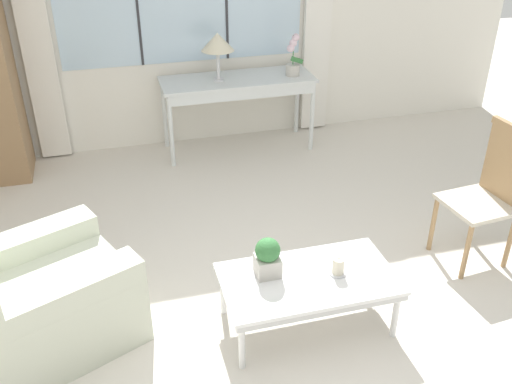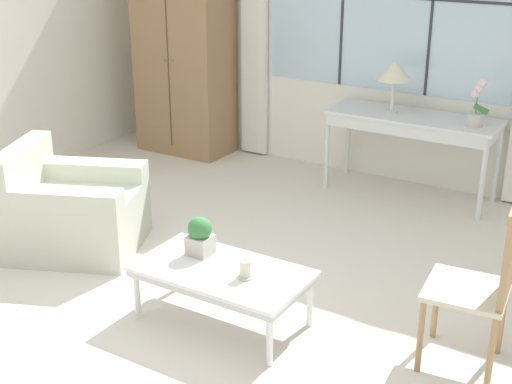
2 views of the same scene
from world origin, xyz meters
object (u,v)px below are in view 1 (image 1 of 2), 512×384
Objects in this scene: potted_orchid at (293,60)px; armchair_upholstered at (42,303)px; table_lamp at (218,43)px; coffee_table at (308,282)px; console_table at (237,86)px; pillar_candle at (338,267)px; side_chair_wooden at (492,188)px; potted_plant_small at (268,257)px.

potted_orchid reaches higher than armchair_upholstered.
table_lamp reaches higher than coffee_table.
console_table reaches higher than pillar_candle.
pillar_candle is (1.76, -0.31, 0.14)m from armchair_upholstered.
side_chair_wooden is 0.96× the size of coffee_table.
coffee_table is (-0.22, -2.69, -0.34)m from console_table.
coffee_table is (-0.03, -2.66, -0.79)m from table_lamp.
console_table is 5.93× the size of potted_plant_small.
table_lamp is at bearing 89.42° from coffee_table.
side_chair_wooden is (3.07, 0.07, 0.30)m from armchair_upholstered.
table_lamp is at bearing -171.80° from console_table.
potted_orchid is at bearing 107.71° from side_chair_wooden.
side_chair_wooden is at bearing 1.28° from armchair_upholstered.
table_lamp is 0.45× the size of side_chair_wooden.
console_table reaches higher than potted_plant_small.
side_chair_wooden is at bearing 8.71° from potted_plant_small.
side_chair_wooden is at bearing -57.41° from table_lamp.
coffee_table is at bearing -22.99° from potted_plant_small.
coffee_table is (-1.50, -0.36, -0.25)m from side_chair_wooden.
armchair_upholstered is 1.61m from coffee_table.
pillar_candle is (-1.31, -0.38, -0.15)m from side_chair_wooden.
side_chair_wooden is (1.28, -2.33, -0.09)m from console_table.
console_table is 3.68× the size of potted_orchid.
coffee_table is 0.30m from potted_plant_small.
side_chair_wooden is 1.38m from pillar_candle.
armchair_upholstered is 9.36× the size of pillar_candle.
table_lamp reaches higher than armchair_upholstered.
potted_plant_small reaches higher than coffee_table.
potted_orchid reaches higher than potted_plant_small.
console_table is 3.26× the size of table_lamp.
console_table is 0.60m from potted_orchid.
console_table is at bearing 89.24° from pillar_candle.
potted_plant_small is (-0.26, -2.56, -0.62)m from table_lamp.
side_chair_wooden is 4.06× the size of potted_plant_small.
coffee_table is 8.41× the size of pillar_candle.
coffee_table is at bearing -90.58° from table_lamp.
pillar_candle reaches higher than coffee_table.
coffee_table is at bearing -106.33° from potted_orchid.
armchair_upholstered is at bearing 171.72° from potted_plant_small.
side_chair_wooden is at bearing 16.28° from pillar_candle.
console_table is 11.84× the size of pillar_candle.
table_lamp is at bearing 93.32° from pillar_candle.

